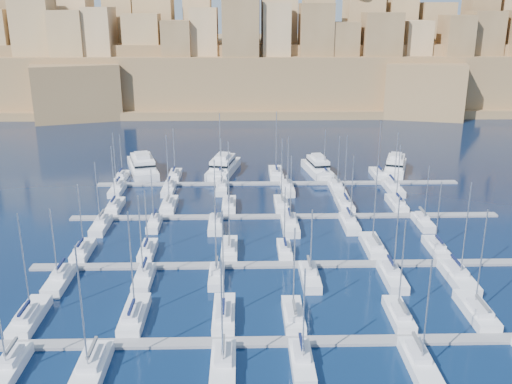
{
  "coord_description": "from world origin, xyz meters",
  "views": [
    {
      "loc": [
        -8.32,
        -94.98,
        39.64
      ],
      "look_at": [
        -5.84,
        6.0,
        6.62
      ],
      "focal_mm": 40.0,
      "sensor_mm": 36.0,
      "label": 1
    }
  ],
  "objects_px": {
    "motor_yacht_c": "(317,167)",
    "motor_yacht_d": "(395,166)",
    "sailboat_4": "(399,315)",
    "motor_yacht_a": "(143,166)",
    "sailboat_2": "(224,315)",
    "motor_yacht_b": "(223,166)",
    "sailboat_0": "(30,317)"
  },
  "relations": [
    {
      "from": "sailboat_2",
      "to": "motor_yacht_a",
      "type": "xyz_separation_m",
      "value": [
        -22.37,
        71.17,
        0.97
      ]
    },
    {
      "from": "sailboat_2",
      "to": "sailboat_4",
      "type": "xyz_separation_m",
      "value": [
        23.18,
        -0.53,
        -0.02
      ]
    },
    {
      "from": "sailboat_4",
      "to": "sailboat_0",
      "type": "bearing_deg",
      "value": 179.25
    },
    {
      "from": "sailboat_2",
      "to": "sailboat_4",
      "type": "distance_m",
      "value": 23.19
    },
    {
      "from": "sailboat_2",
      "to": "sailboat_4",
      "type": "relative_size",
      "value": 1.09
    },
    {
      "from": "motor_yacht_b",
      "to": "motor_yacht_c",
      "type": "relative_size",
      "value": 1.2
    },
    {
      "from": "motor_yacht_c",
      "to": "motor_yacht_a",
      "type": "bearing_deg",
      "value": 176.85
    },
    {
      "from": "motor_yacht_b",
      "to": "motor_yacht_d",
      "type": "height_order",
      "value": "same"
    },
    {
      "from": "motor_yacht_c",
      "to": "motor_yacht_d",
      "type": "distance_m",
      "value": 19.59
    },
    {
      "from": "motor_yacht_d",
      "to": "motor_yacht_b",
      "type": "bearing_deg",
      "value": 178.87
    },
    {
      "from": "sailboat_2",
      "to": "motor_yacht_d",
      "type": "distance_m",
      "value": 80.35
    },
    {
      "from": "sailboat_2",
      "to": "motor_yacht_d",
      "type": "bearing_deg",
      "value": 59.56
    },
    {
      "from": "sailboat_4",
      "to": "motor_yacht_c",
      "type": "height_order",
      "value": "sailboat_4"
    },
    {
      "from": "sailboat_0",
      "to": "sailboat_4",
      "type": "height_order",
      "value": "sailboat_0"
    },
    {
      "from": "motor_yacht_a",
      "to": "motor_yacht_d",
      "type": "relative_size",
      "value": 1.25
    },
    {
      "from": "sailboat_2",
      "to": "motor_yacht_c",
      "type": "xyz_separation_m",
      "value": [
        21.12,
        68.78,
        0.97
      ]
    },
    {
      "from": "sailboat_0",
      "to": "motor_yacht_a",
      "type": "bearing_deg",
      "value": 87.42
    },
    {
      "from": "sailboat_2",
      "to": "motor_yacht_d",
      "type": "relative_size",
      "value": 0.96
    },
    {
      "from": "sailboat_4",
      "to": "motor_yacht_a",
      "type": "relative_size",
      "value": 0.7
    },
    {
      "from": "sailboat_2",
      "to": "motor_yacht_c",
      "type": "bearing_deg",
      "value": 72.93
    },
    {
      "from": "sailboat_4",
      "to": "motor_yacht_b",
      "type": "bearing_deg",
      "value": 109.75
    },
    {
      "from": "sailboat_4",
      "to": "motor_yacht_c",
      "type": "distance_m",
      "value": 69.34
    },
    {
      "from": "motor_yacht_a",
      "to": "sailboat_4",
      "type": "bearing_deg",
      "value": -57.57
    },
    {
      "from": "sailboat_2",
      "to": "motor_yacht_b",
      "type": "distance_m",
      "value": 70.16
    },
    {
      "from": "motor_yacht_a",
      "to": "motor_yacht_c",
      "type": "distance_m",
      "value": 43.56
    },
    {
      "from": "sailboat_0",
      "to": "motor_yacht_a",
      "type": "height_order",
      "value": "sailboat_0"
    },
    {
      "from": "sailboat_0",
      "to": "motor_yacht_d",
      "type": "xyz_separation_m",
      "value": [
        66.28,
        69.16,
        0.97
      ]
    },
    {
      "from": "sailboat_4",
      "to": "motor_yacht_b",
      "type": "xyz_separation_m",
      "value": [
        -25.37,
        70.65,
        0.98
      ]
    },
    {
      "from": "motor_yacht_a",
      "to": "motor_yacht_b",
      "type": "xyz_separation_m",
      "value": [
        20.18,
        -1.05,
        0.0
      ]
    },
    {
      "from": "motor_yacht_b",
      "to": "sailboat_0",
      "type": "bearing_deg",
      "value": -108.47
    },
    {
      "from": "sailboat_4",
      "to": "motor_yacht_a",
      "type": "height_order",
      "value": "sailboat_4"
    },
    {
      "from": "motor_yacht_b",
      "to": "motor_yacht_c",
      "type": "height_order",
      "value": "same"
    }
  ]
}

